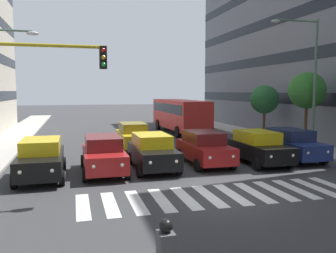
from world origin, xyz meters
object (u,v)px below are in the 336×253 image
(car_1, at_px, (258,147))
(street_lamp_left, at_px, (308,72))
(car_3, at_px, (152,151))
(car_2, at_px, (204,148))
(car_0, at_px, (291,144))
(traffic_light_gantry, at_px, (17,95))
(car_row2_0, at_px, (133,136))
(street_tree_2, at_px, (265,100))
(car_5, at_px, (41,158))
(street_tree_1, at_px, (307,91))
(bus_behind_traffic, at_px, (179,113))
(car_4, at_px, (103,154))

(car_1, relative_size, street_lamp_left, 0.56)
(car_3, bearing_deg, car_1, 179.00)
(car_3, distance_m, street_lamp_left, 11.06)
(car_2, distance_m, car_3, 2.90)
(car_0, relative_size, street_lamp_left, 0.56)
(car_0, xyz_separation_m, traffic_light_gantry, (13.36, 4.65, 2.80))
(car_row2_0, distance_m, street_tree_2, 11.50)
(car_row2_0, distance_m, traffic_light_gantry, 12.33)
(street_lamp_left, distance_m, street_tree_2, 7.09)
(car_5, height_order, street_tree_2, street_tree_2)
(car_0, height_order, car_row2_0, same)
(car_5, relative_size, traffic_light_gantry, 0.81)
(street_tree_1, bearing_deg, car_row2_0, -14.57)
(car_0, relative_size, car_2, 1.00)
(street_tree_1, bearing_deg, traffic_light_gantry, 25.24)
(car_2, bearing_deg, bus_behind_traffic, -101.51)
(car_5, bearing_deg, traffic_light_gantry, 85.37)
(car_4, bearing_deg, street_tree_2, -146.60)
(car_0, relative_size, car_row2_0, 1.00)
(car_2, bearing_deg, street_lamp_left, -167.96)
(car_1, distance_m, traffic_light_gantry, 12.20)
(car_0, relative_size, street_tree_2, 1.07)
(bus_behind_traffic, xyz_separation_m, street_lamp_left, (-4.40, 12.30, 3.11))
(traffic_light_gantry, bearing_deg, street_tree_2, -141.66)
(car_row2_0, bearing_deg, car_5, 52.66)
(bus_behind_traffic, bearing_deg, car_5, 53.84)
(car_4, bearing_deg, street_lamp_left, -170.32)
(street_tree_1, bearing_deg, car_5, 13.67)
(car_5, xyz_separation_m, bus_behind_traffic, (-10.78, -14.75, 0.97))
(car_3, distance_m, car_4, 2.38)
(street_lamp_left, relative_size, street_tree_1, 1.62)
(car_4, distance_m, street_tree_2, 16.32)
(car_1, bearing_deg, bus_behind_traffic, -90.00)
(traffic_light_gantry, relative_size, street_tree_2, 1.33)
(car_5, bearing_deg, street_tree_2, -150.37)
(car_3, height_order, car_row2_0, same)
(car_2, height_order, street_tree_1, street_tree_1)
(bus_behind_traffic, bearing_deg, street_tree_1, 116.79)
(car_3, distance_m, bus_behind_traffic, 15.37)
(street_lamp_left, bearing_deg, car_row2_0, -23.62)
(car_0, height_order, street_lamp_left, street_lamp_left)
(car_4, distance_m, traffic_light_gantry, 5.87)
(street_lamp_left, distance_m, street_tree_1, 2.15)
(car_1, distance_m, car_row2_0, 8.50)
(car_4, bearing_deg, car_1, -179.47)
(car_0, bearing_deg, car_3, 2.16)
(car_2, relative_size, bus_behind_traffic, 0.42)
(car_2, bearing_deg, traffic_light_gantry, 29.92)
(car_3, xyz_separation_m, car_row2_0, (-0.11, -6.32, 0.00))
(car_row2_0, bearing_deg, car_4, 69.10)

